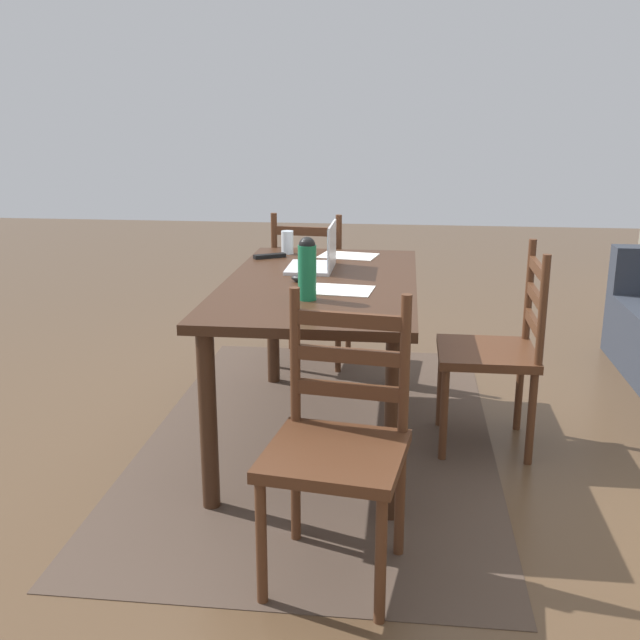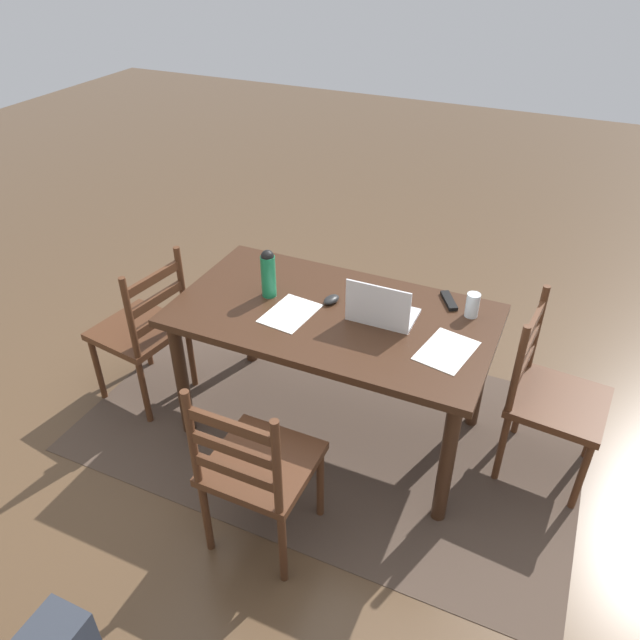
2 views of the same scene
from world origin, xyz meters
name	(u,v)px [view 1 (image 1 of 2)]	position (x,y,z in m)	size (l,w,h in m)	color
ground_plane	(321,435)	(0.00, 0.00, 0.00)	(14.00, 14.00, 0.00)	brown
area_rug	(321,435)	(0.00, 0.00, 0.00)	(2.68, 1.63, 0.01)	#47382D
dining_table	(321,301)	(0.00, 0.00, 0.67)	(1.59, 0.87, 0.77)	#382114
chair_far_head	(496,351)	(0.00, 0.81, 0.46)	(0.44, 0.44, 0.95)	#4C2B19
chair_right_far	(338,446)	(1.09, 0.18, 0.46)	(0.50, 0.50, 0.95)	#4C2B19
chair_left_near	(312,290)	(-1.09, -0.18, 0.46)	(0.48, 0.48, 0.95)	#4C2B19
laptop	(320,258)	(-0.24, -0.03, 0.83)	(0.32, 0.22, 0.23)	silver
water_bottle	(307,267)	(0.37, -0.01, 0.91)	(0.08, 0.08, 0.26)	#197247
drinking_glass	(287,242)	(-0.63, -0.25, 0.84)	(0.07, 0.07, 0.12)	silver
computer_mouse	(302,278)	(0.04, -0.08, 0.79)	(0.06, 0.10, 0.03)	black
tv_remote	(270,256)	(-0.50, -0.33, 0.78)	(0.04, 0.17, 0.02)	black
paper_stack_left	(338,290)	(0.19, 0.10, 0.78)	(0.21, 0.30, 0.00)	white
paper_stack_right	(348,256)	(-0.60, 0.08, 0.78)	(0.21, 0.30, 0.00)	white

